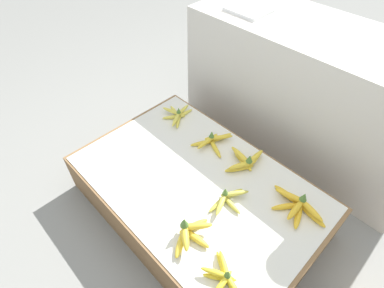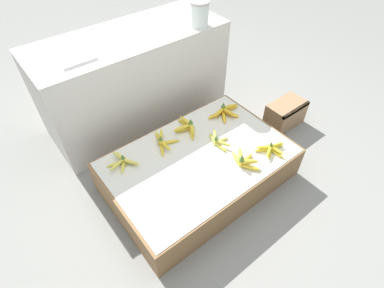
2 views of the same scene
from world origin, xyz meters
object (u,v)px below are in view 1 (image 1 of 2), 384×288
(banana_bunch_back_right, at_px, (298,206))
(foam_tray_white, at_px, (248,10))
(banana_bunch_middle_midright, at_px, (227,199))
(banana_bunch_back_midleft, at_px, (213,141))
(banana_bunch_back_left, at_px, (177,115))
(banana_bunch_front_midright, at_px, (190,233))
(banana_bunch_back_midright, at_px, (246,161))
(banana_bunch_front_right, at_px, (224,278))

(banana_bunch_back_right, relative_size, foam_tray_white, 1.27)
(banana_bunch_middle_midright, xyz_separation_m, banana_bunch_back_midleft, (-0.31, 0.23, 0.00))
(banana_bunch_back_midleft, relative_size, foam_tray_white, 1.07)
(banana_bunch_back_left, relative_size, foam_tray_white, 0.94)
(banana_bunch_back_right, distance_m, foam_tray_white, 1.12)
(banana_bunch_front_midright, distance_m, banana_bunch_back_midright, 0.50)
(banana_bunch_middle_midright, height_order, banana_bunch_back_midright, banana_bunch_back_midright)
(banana_bunch_back_left, relative_size, banana_bunch_back_midright, 0.86)
(banana_bunch_front_midright, xyz_separation_m, banana_bunch_back_right, (0.25, 0.45, -0.00))
(banana_bunch_front_right, xyz_separation_m, banana_bunch_back_midleft, (-0.54, 0.52, 0.00))
(banana_bunch_front_midright, relative_size, banana_bunch_back_left, 1.08)
(banana_bunch_front_midright, relative_size, banana_bunch_back_right, 0.80)
(banana_bunch_back_midleft, xyz_separation_m, banana_bunch_back_right, (0.56, -0.03, 0.00))
(banana_bunch_back_left, distance_m, banana_bunch_back_midright, 0.54)
(foam_tray_white, bearing_deg, banana_bunch_back_midright, -47.50)
(banana_bunch_middle_midright, relative_size, banana_bunch_back_midright, 0.87)
(banana_bunch_front_midright, relative_size, banana_bunch_back_midright, 0.93)
(banana_bunch_front_right, height_order, banana_bunch_back_right, banana_bunch_back_right)
(banana_bunch_front_midright, height_order, foam_tray_white, foam_tray_white)
(foam_tray_white, bearing_deg, banana_bunch_middle_midright, -53.58)
(banana_bunch_back_right, height_order, foam_tray_white, foam_tray_white)
(banana_bunch_middle_midright, xyz_separation_m, banana_bunch_back_right, (0.25, 0.20, 0.00))
(banana_bunch_front_right, height_order, banana_bunch_middle_midright, banana_bunch_middle_midright)
(banana_bunch_middle_midright, relative_size, banana_bunch_back_right, 0.75)
(banana_bunch_back_midleft, bearing_deg, banana_bunch_front_right, -43.62)
(banana_bunch_back_midleft, bearing_deg, banana_bunch_back_midright, 2.39)
(banana_bunch_front_midright, xyz_separation_m, banana_bunch_back_left, (-0.62, 0.49, -0.01))
(banana_bunch_front_midright, xyz_separation_m, banana_bunch_middle_midright, (-0.00, 0.25, -0.01))
(banana_bunch_middle_midright, height_order, banana_bunch_back_midleft, banana_bunch_back_midleft)
(banana_bunch_back_left, height_order, banana_bunch_back_right, banana_bunch_back_right)
(banana_bunch_front_right, distance_m, banana_bunch_middle_midright, 0.37)
(banana_bunch_middle_midright, bearing_deg, banana_bunch_front_midright, -88.93)
(banana_bunch_back_midleft, xyz_separation_m, banana_bunch_back_midright, (0.23, 0.01, 0.01))
(banana_bunch_front_midright, height_order, banana_bunch_front_right, banana_bunch_front_midright)
(banana_bunch_front_midright, bearing_deg, banana_bunch_front_right, -8.77)
(banana_bunch_back_left, xyz_separation_m, foam_tray_white, (0.04, 0.53, 0.50))
(banana_bunch_back_right, xyz_separation_m, foam_tray_white, (-0.83, 0.58, 0.49))
(banana_bunch_front_midright, bearing_deg, foam_tray_white, 119.43)
(foam_tray_white, bearing_deg, banana_bunch_back_midleft, -64.11)
(banana_bunch_front_midright, distance_m, foam_tray_white, 1.28)
(banana_bunch_front_right, xyz_separation_m, banana_bunch_back_right, (0.02, 0.49, 0.00))
(banana_bunch_middle_midright, height_order, foam_tray_white, foam_tray_white)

